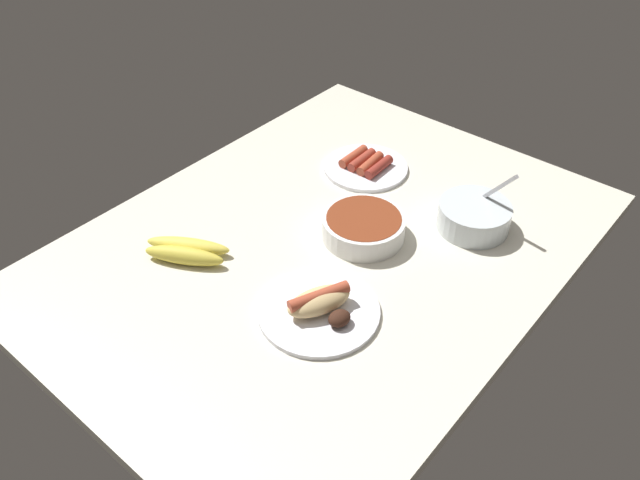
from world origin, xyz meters
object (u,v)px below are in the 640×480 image
Objects in this scene: banana_bunch at (186,251)px; plate_hotdog_assembled at (320,307)px; bowl_chili at (364,226)px; bowl_coleslaw at (474,215)px; plate_sausages at (366,166)px.

banana_bunch is 32.16cm from plate_hotdog_assembled.
bowl_chili is 1.13× the size of bowl_coleslaw.
banana_bunch reaches higher than plate_sausages.
bowl_chili is 0.86× the size of plate_sausages.
plate_sausages is 32.14cm from bowl_coleslaw.
banana_bunch is at bearing 170.38° from plate_sausages.
bowl_coleslaw is at bearing -95.82° from plate_sausages.
bowl_coleslaw is at bearing -42.35° from bowl_chili.
bowl_coleslaw reaches higher than banana_bunch.
plate_hotdog_assembled reaches higher than bowl_chili.
bowl_coleslaw is (18.11, -16.50, 0.48)cm from bowl_chili.
banana_bunch is at bearing 139.47° from bowl_coleslaw.
plate_hotdog_assembled reaches higher than banana_bunch.
plate_hotdog_assembled is at bearing -80.13° from banana_bunch.
bowl_chili is at bearing 18.03° from plate_hotdog_assembled.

